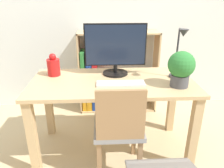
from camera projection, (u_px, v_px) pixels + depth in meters
ground_plane at (112, 148)px, 2.20m from camera, size 10.00×10.00×0.00m
wall_back at (108, 6)px, 2.64m from camera, size 8.00×0.05×2.60m
desk at (113, 94)px, 1.97m from camera, size 1.44×0.71×0.73m
monitor at (115, 48)px, 1.99m from camera, size 0.57×0.24×0.47m
keyboard at (121, 84)px, 1.84m from camera, size 0.41×0.12×0.02m
vase at (53, 66)px, 2.02m from camera, size 0.12×0.12×0.21m
desk_lamp at (180, 49)px, 1.86m from camera, size 0.10×0.19×0.45m
potted_plant at (181, 67)px, 1.75m from camera, size 0.22×0.22×0.29m
chair at (119, 127)px, 1.74m from camera, size 0.40×0.40×0.84m
bookshelf at (103, 75)px, 2.80m from camera, size 0.98×0.28×1.02m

